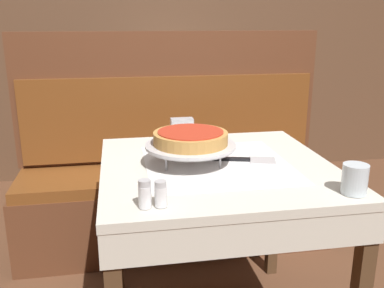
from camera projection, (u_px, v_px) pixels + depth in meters
name	position (u px, v px, depth m)	size (l,w,h in m)	color
dining_table_front	(217.00, 187.00, 1.61)	(0.85, 0.85, 0.75)	beige
dining_table_rear	(173.00, 109.00, 3.16)	(0.65, 0.65, 0.75)	beige
booth_bench	(174.00, 185.00, 2.44)	(1.72, 0.44, 1.20)	brown
back_wall_panel	(159.00, 28.00, 3.36)	(6.00, 0.04, 2.40)	brown
pizza_pan_stand	(191.00, 147.00, 1.56)	(0.33, 0.33, 0.08)	#ADADB2
deep_dish_pizza	(191.00, 138.00, 1.55)	(0.27, 0.27, 0.05)	#C68E47
pizza_server	(243.00, 160.00, 1.62)	(0.27, 0.12, 0.01)	#BCBCC1
water_glass_near	(355.00, 179.00, 1.30)	(0.08, 0.08, 0.09)	silver
salt_shaker	(145.00, 194.00, 1.21)	(0.04, 0.04, 0.08)	silver
pepper_shaker	(161.00, 194.00, 1.21)	(0.04, 0.04, 0.08)	silver
napkin_holder	(182.00, 128.00, 1.92)	(0.10, 0.05, 0.09)	#B2B2B7
condiment_caddy	(171.00, 90.00, 3.04)	(0.14, 0.14, 0.15)	black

